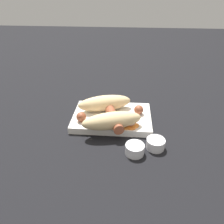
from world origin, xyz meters
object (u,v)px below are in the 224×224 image
Objects in this scene: food_tray at (112,117)px; bread_roll at (108,111)px; condiment_cup_near at (135,150)px; condiment_cup_far at (155,144)px; sausage at (111,113)px.

food_tray is 1.15× the size of bread_roll.
food_tray is at bearing -116.28° from bread_roll.
condiment_cup_near reaches higher than food_tray.
condiment_cup_far is at bearing -154.74° from condiment_cup_near.
condiment_cup_far is (-0.13, 0.11, -0.02)m from sausage.
food_tray is 4.93× the size of condiment_cup_near.
food_tray is at bearing -44.46° from condiment_cup_far.
bread_roll is 1.04× the size of sausage.
food_tray is 0.03m from sausage.
sausage is 4.09× the size of condiment_cup_far.
bread_roll reaches higher than food_tray.
bread_roll reaches higher than condiment_cup_near.
bread_roll reaches higher than condiment_cup_far.
food_tray is 4.93× the size of condiment_cup_far.
bread_roll is 0.15m from condiment_cup_near.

